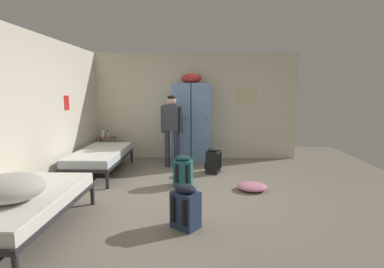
% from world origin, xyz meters
% --- Properties ---
extents(ground_plane, '(8.14, 8.14, 0.00)m').
position_xyz_m(ground_plane, '(0.00, 0.00, 0.00)').
color(ground_plane, gray).
extents(room_backdrop, '(4.99, 5.15, 2.59)m').
position_xyz_m(room_backdrop, '(-1.24, 1.28, 1.29)').
color(room_backdrop, beige).
rests_on(room_backdrop, ground_plane).
extents(locker_bank, '(0.90, 0.55, 2.07)m').
position_xyz_m(locker_bank, '(-0.07, 2.26, 0.97)').
color(locker_bank, '#6B93C6').
rests_on(locker_bank, ground_plane).
extents(shelf_unit, '(0.38, 0.30, 0.57)m').
position_xyz_m(shelf_unit, '(-2.13, 2.22, 0.35)').
color(shelf_unit, brown).
rests_on(shelf_unit, ground_plane).
extents(bed_left_front, '(0.90, 1.90, 0.49)m').
position_xyz_m(bed_left_front, '(-1.88, -1.48, 0.38)').
color(bed_left_front, '#28282D').
rests_on(bed_left_front, ground_plane).
extents(bed_left_rear, '(0.90, 1.90, 0.49)m').
position_xyz_m(bed_left_rear, '(-1.88, 1.07, 0.38)').
color(bed_left_rear, '#28282D').
rests_on(bed_left_rear, ground_plane).
extents(bedding_heap, '(0.73, 0.70, 0.29)m').
position_xyz_m(bedding_heap, '(-1.94, -1.67, 0.64)').
color(bedding_heap, '#B7B2A8').
rests_on(bedding_heap, bed_left_front).
extents(person_traveler, '(0.49, 0.28, 1.58)m').
position_xyz_m(person_traveler, '(-0.48, 1.63, 0.95)').
color(person_traveler, '#2D334C').
rests_on(person_traveler, ground_plane).
extents(water_bottle, '(0.08, 0.08, 0.22)m').
position_xyz_m(water_bottle, '(-2.21, 2.24, 0.67)').
color(water_bottle, white).
rests_on(water_bottle, shelf_unit).
extents(lotion_bottle, '(0.06, 0.06, 0.17)m').
position_xyz_m(lotion_bottle, '(-2.06, 2.18, 0.65)').
color(lotion_bottle, beige).
rests_on(lotion_bottle, shelf_unit).
extents(backpack_teal, '(0.34, 0.36, 0.55)m').
position_xyz_m(backpack_teal, '(-0.16, 0.37, 0.26)').
color(backpack_teal, '#23666B').
rests_on(backpack_teal, ground_plane).
extents(backpack_black, '(0.39, 0.38, 0.55)m').
position_xyz_m(backpack_black, '(0.40, 1.19, 0.26)').
color(backpack_black, black).
rests_on(backpack_black, ground_plane).
extents(backpack_navy, '(0.41, 0.42, 0.55)m').
position_xyz_m(backpack_navy, '(-0.03, -1.25, 0.26)').
color(backpack_navy, navy).
rests_on(backpack_navy, ground_plane).
extents(clothes_pile_pink, '(0.50, 0.45, 0.12)m').
position_xyz_m(clothes_pile_pink, '(1.03, 0.14, 0.06)').
color(clothes_pile_pink, pink).
rests_on(clothes_pile_pink, ground_plane).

